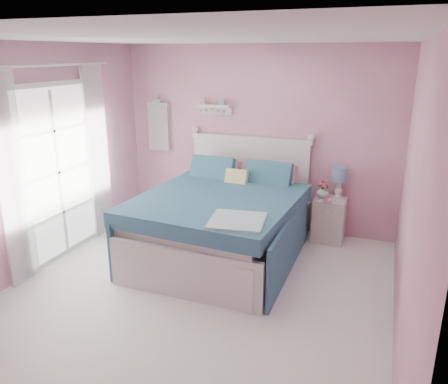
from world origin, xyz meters
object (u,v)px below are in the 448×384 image
Objects in this scene: nightstand at (329,220)px; teacup at (327,200)px; table_lamp at (339,176)px; vase at (323,192)px; bed at (223,223)px.

teacup is (-0.02, -0.17, 0.34)m from nightstand.
table_lamp reaches higher than vase.
bed is at bearing -142.24° from nightstand.
table_lamp is at bearing 28.96° from vase.
bed is 13.65× the size of vase.
teacup is at bearing -98.18° from nightstand.
table_lamp is 0.38m from teacup.
nightstand is at bearing 3.48° from vase.
nightstand is 3.48× the size of vase.
vase reaches higher than teacup.
table_lamp is 4.49× the size of teacup.
table_lamp is (1.28, 1.03, 0.46)m from bed.
vase reaches higher than nightstand.
bed is 5.60× the size of table_lamp.
teacup is (-0.10, -0.27, -0.26)m from table_lamp.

